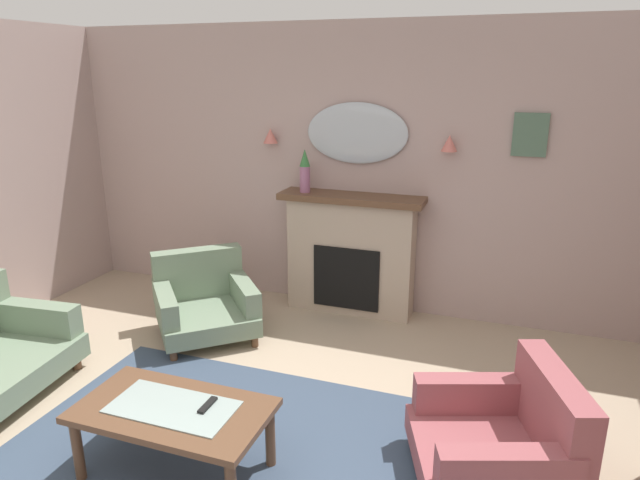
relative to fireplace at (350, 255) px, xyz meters
The scene contains 11 objects.
wall_back 0.82m from the fireplace, 56.72° to the left, with size 7.24×0.10×2.70m, color #B29993.
fireplace is the anchor object (origin of this frame).
mantel_vase_right 0.91m from the fireplace, behind, with size 0.10×0.10×0.40m.
wall_mirror 1.15m from the fireplace, 90.00° to the left, with size 0.96×0.06×0.56m, color #B2BCC6.
wall_sconce_left 1.38m from the fireplace, behind, with size 0.14×0.14×0.14m, color #D17066.
wall_sconce_right 1.38m from the fireplace, ahead, with size 0.14×0.14×0.14m, color #D17066.
framed_picture 1.91m from the fireplace, ahead, with size 0.28×0.03×0.36m, color #4C6B56.
coffee_table 2.59m from the fireplace, 96.24° to the right, with size 1.10×0.60×0.45m.
tv_remote 2.51m from the fireplace, 92.13° to the right, with size 0.04×0.16×0.02m, color black.
armchair_in_corner 2.54m from the fireplace, 53.36° to the right, with size 1.04×1.03×0.71m.
armchair_by_coffee_table 1.43m from the fireplace, 140.51° to the right, with size 1.14×1.14×0.71m.
Camera 1 is at (1.28, -2.14, 2.27)m, focal length 31.45 mm.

